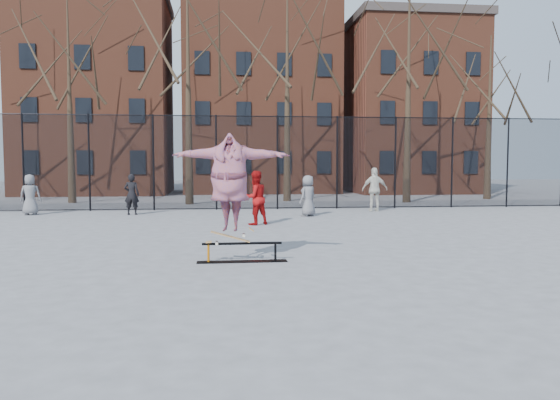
{
  "coord_description": "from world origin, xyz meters",
  "views": [
    {
      "loc": [
        -1.29,
        -10.23,
        2.03
      ],
      "look_at": [
        0.02,
        1.5,
        1.2
      ],
      "focal_mm": 35.0,
      "sensor_mm": 36.0,
      "label": 1
    }
  ],
  "objects": [
    {
      "name": "bystander_grey",
      "position": [
        -8.47,
        11.49,
        0.78
      ],
      "size": [
        0.8,
        0.56,
        1.56
      ],
      "primitive_type": "imported",
      "rotation": [
        0.0,
        0.0,
        3.22
      ],
      "color": "slate",
      "rests_on": "ground"
    },
    {
      "name": "bystander_black",
      "position": [
        -4.62,
        11.14,
        0.79
      ],
      "size": [
        0.61,
        0.43,
        1.57
      ],
      "primitive_type": "imported",
      "rotation": [
        0.0,
        0.0,
        3.04
      ],
      "color": "black",
      "rests_on": "ground"
    },
    {
      "name": "bystander_white",
      "position": [
        5.07,
        11.57,
        0.9
      ],
      "size": [
        1.07,
        0.47,
        1.8
      ],
      "primitive_type": "imported",
      "rotation": [
        0.0,
        0.0,
        3.11
      ],
      "color": "beige",
      "rests_on": "ground"
    },
    {
      "name": "bystander_extra",
      "position": [
        2.01,
        9.8,
        0.77
      ],
      "size": [
        0.89,
        0.85,
        1.53
      ],
      "primitive_type": "imported",
      "rotation": [
        0.0,
        0.0,
        3.83
      ],
      "color": "slate",
      "rests_on": "ground"
    },
    {
      "name": "bystander_red",
      "position": [
        -0.14,
        7.26,
        0.87
      ],
      "size": [
        1.05,
        0.97,
        1.74
      ],
      "primitive_type": "imported",
      "rotation": [
        0.0,
        0.0,
        3.61
      ],
      "color": "#9D0D0E",
      "rests_on": "ground"
    },
    {
      "name": "ground",
      "position": [
        0.0,
        0.0,
        0.0
      ],
      "size": [
        100.0,
        100.0,
        0.0
      ],
      "primitive_type": "plane",
      "color": "slate"
    },
    {
      "name": "skate_rail",
      "position": [
        -0.83,
        0.75,
        0.16
      ],
      "size": [
        1.83,
        0.28,
        0.4
      ],
      "color": "black",
      "rests_on": "ground"
    },
    {
      "name": "skater",
      "position": [
        -1.07,
        0.75,
        1.49
      ],
      "size": [
        2.5,
        1.16,
        1.96
      ],
      "primitive_type": "imported",
      "rotation": [
        0.0,
        0.0,
        -0.22
      ],
      "color": "#533B94",
      "rests_on": "skateboard"
    },
    {
      "name": "rowhouses",
      "position": [
        0.72,
        26.0,
        6.06
      ],
      "size": [
        29.0,
        7.0,
        13.0
      ],
      "color": "brown",
      "rests_on": "ground"
    },
    {
      "name": "fence",
      "position": [
        -0.01,
        13.0,
        2.05
      ],
      "size": [
        34.03,
        0.07,
        4.0
      ],
      "color": "black",
      "rests_on": "ground"
    },
    {
      "name": "tree_row",
      "position": [
        -0.25,
        17.15,
        7.36
      ],
      "size": [
        33.66,
        7.46,
        10.67
      ],
      "color": "black",
      "rests_on": "ground"
    },
    {
      "name": "skateboard",
      "position": [
        -1.07,
        0.75,
        0.46
      ],
      "size": [
        0.88,
        0.21,
        0.1
      ],
      "primitive_type": null,
      "color": "#A17940",
      "rests_on": "skate_rail"
    }
  ]
}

